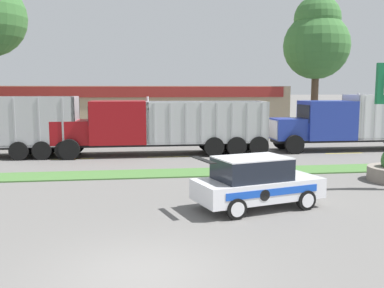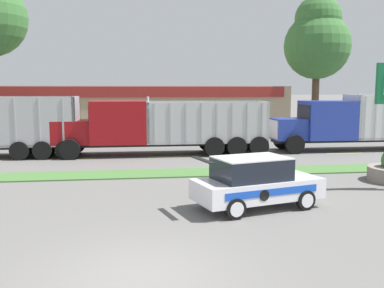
# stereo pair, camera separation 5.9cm
# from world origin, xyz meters

# --- Properties ---
(ground_plane) EXTENTS (600.00, 600.00, 0.00)m
(ground_plane) POSITION_xyz_m (0.00, 0.00, 0.00)
(ground_plane) COLOR slate
(grass_verge) EXTENTS (120.00, 1.97, 0.06)m
(grass_verge) POSITION_xyz_m (0.00, 10.75, 0.03)
(grass_verge) COLOR #477538
(grass_verge) RESTS_ON ground_plane
(centre_line_4) EXTENTS (2.40, 0.14, 0.01)m
(centre_line_4) POSITION_xyz_m (-3.58, 15.74, 0.00)
(centre_line_4) COLOR yellow
(centre_line_4) RESTS_ON ground_plane
(centre_line_5) EXTENTS (2.40, 0.14, 0.01)m
(centre_line_5) POSITION_xyz_m (1.82, 15.74, 0.00)
(centre_line_5) COLOR yellow
(centre_line_5) RESTS_ON ground_plane
(centre_line_6) EXTENTS (2.40, 0.14, 0.01)m
(centre_line_6) POSITION_xyz_m (7.22, 15.74, 0.00)
(centre_line_6) COLOR yellow
(centre_line_6) RESTS_ON ground_plane
(centre_line_7) EXTENTS (2.40, 0.14, 0.01)m
(centre_line_7) POSITION_xyz_m (12.62, 15.74, 0.00)
(centre_line_7) COLOR yellow
(centre_line_7) RESTS_ON ground_plane
(dump_truck_lead) EXTENTS (10.72, 2.57, 3.65)m
(dump_truck_lead) POSITION_xyz_m (13.02, 16.98, 1.70)
(dump_truck_lead) COLOR black
(dump_truck_lead) RESTS_ON ground_plane
(dump_truck_far_right) EXTENTS (12.54, 2.78, 3.48)m
(dump_truck_far_right) POSITION_xyz_m (0.29, 16.68, 1.64)
(dump_truck_far_right) COLOR black
(dump_truck_far_right) RESTS_ON ground_plane
(rally_car) EXTENTS (4.49, 2.84, 1.74)m
(rally_car) POSITION_xyz_m (3.83, 4.67, 0.87)
(rally_car) COLOR white
(rally_car) RESTS_ON ground_plane
(store_building_backdrop) EXTENTS (24.76, 12.10, 4.14)m
(store_building_backdrop) POSITION_xyz_m (-0.09, 30.29, 2.07)
(store_building_backdrop) COLOR tan
(store_building_backdrop) RESTS_ON ground_plane
(tree_behind_left) EXTENTS (5.45, 5.45, 11.54)m
(tree_behind_left) POSITION_xyz_m (14.98, 25.82, 7.96)
(tree_behind_left) COLOR brown
(tree_behind_left) RESTS_ON ground_plane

